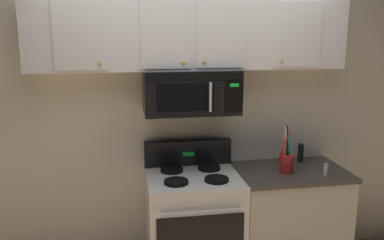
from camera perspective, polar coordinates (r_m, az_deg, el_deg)
name	(u,v)px	position (r m, az deg, el deg)	size (l,w,h in m)	color
back_wall	(186,113)	(3.56, -0.81, 1.02)	(5.20, 0.10, 2.70)	silver
stove_range	(193,225)	(3.51, 0.19, -14.45)	(0.76, 0.69, 1.12)	white
over_range_microwave	(191,91)	(3.28, -0.15, 4.03)	(0.76, 0.43, 0.35)	black
upper_cabinets	(190,34)	(3.28, -0.25, 11.92)	(2.50, 0.36, 0.55)	silver
counter_segment	(288,218)	(3.74, 13.30, -13.28)	(0.93, 0.65, 0.90)	#BCB7AD
utensil_crock_red	(287,160)	(3.47, 13.11, -5.54)	(0.13, 0.12, 0.39)	red
salt_shaker	(326,170)	(3.50, 18.25, -6.62)	(0.04, 0.04, 0.10)	white
pepper_mill	(301,153)	(3.78, 14.99, -4.47)	(0.05, 0.05, 0.17)	black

